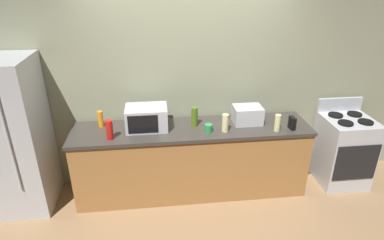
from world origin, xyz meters
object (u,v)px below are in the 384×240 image
Objects in this scene: toaster_oven at (247,115)px; cordless_phone at (292,123)px; bottle_vinegar at (278,123)px; bottle_hand_soap at (225,123)px; bottle_olive_oil at (195,117)px; stove_range at (343,150)px; refrigerator at (11,137)px; mug_green at (208,128)px; microwave at (147,118)px; bottle_hot_sauce at (110,130)px; bottle_dish_soap at (101,119)px.

toaster_oven is 0.53m from cordless_phone.
toaster_oven reaches higher than bottle_vinegar.
bottle_olive_oil is at bearing 150.77° from bottle_hand_soap.
bottle_olive_oil is at bearing 178.52° from stove_range.
mug_green is at bearing -3.23° from refrigerator.
toaster_oven is 1.69× the size of bottle_vinegar.
microwave is at bearing 166.17° from mug_green.
cordless_phone is at bearing -11.03° from bottle_olive_oil.
microwave is 0.46m from bottle_hot_sauce.
mug_green is (-1.82, -0.13, 0.49)m from stove_range.
stove_range is 1.72m from bottle_hand_soap.
mug_green is (1.25, -0.28, -0.05)m from bottle_dish_soap.
bottle_dish_soap is (-1.76, 0.09, -0.01)m from toaster_oven.
toaster_oven reaches higher than stove_range.
mug_green is at bearing 173.87° from cordless_phone.
bottle_olive_oil is 0.97m from bottle_vinegar.
refrigerator is 7.62× the size of bottle_olive_oil.
toaster_oven is (1.22, 0.01, -0.03)m from microwave.
refrigerator reaches higher than bottle_hand_soap.
microwave reaches higher than bottle_hot_sauce.
microwave reaches higher than bottle_dish_soap.
microwave reaches higher than mug_green.
refrigerator reaches higher than stove_range.
refrigerator is 19.37× the size of mug_green.
bottle_dish_soap is at bearing 170.32° from bottle_vinegar.
bottle_hand_soap reaches higher than bottle_vinegar.
microwave is 1.41× the size of toaster_oven.
bottle_hot_sauce is at bearing -176.65° from stove_range.
microwave reaches higher than toaster_oven.
cordless_phone is 0.67× the size of bottle_hot_sauce.
stove_range is at bearing 0.00° from refrigerator.
refrigerator is 1.14m from bottle_hot_sauce.
microwave reaches higher than cordless_phone.
stove_range reaches higher than cordless_phone.
mug_green is at bearing -12.57° from bottle_dish_soap.
bottle_hand_soap is at bearing -3.22° from refrigerator.
bottle_hot_sauce is 0.35m from bottle_dish_soap.
stove_range is 1.18m from bottle_vinegar.
refrigerator is at bearing -178.74° from toaster_oven.
stove_range is 2.99m from bottle_hot_sauce.
stove_range is 7.20× the size of cordless_phone.
cordless_phone is (3.21, -0.17, 0.07)m from refrigerator.
microwave is at bearing 1.81° from refrigerator.
bottle_olive_oil is 1.18× the size of bottle_vinegar.
bottle_olive_oil is at bearing 1.40° from refrigerator.
bottle_hot_sauce reaches higher than cordless_phone.
bottle_hand_soap reaches higher than toaster_oven.
refrigerator reaches higher than microwave.
refrigerator is 2.43m from bottle_hand_soap.
refrigerator is at bearing -171.10° from bottle_dish_soap.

